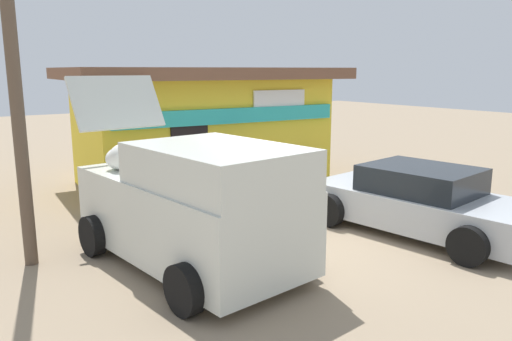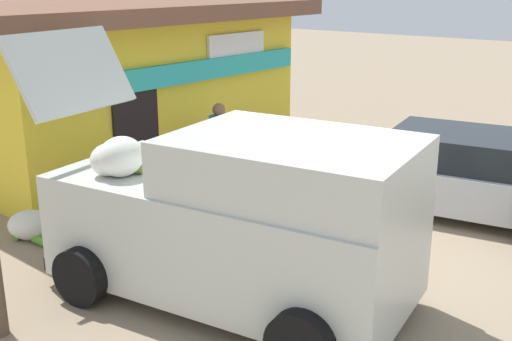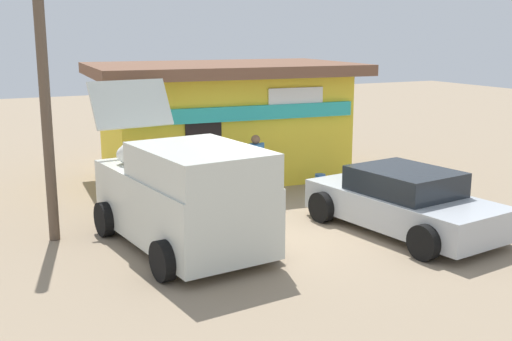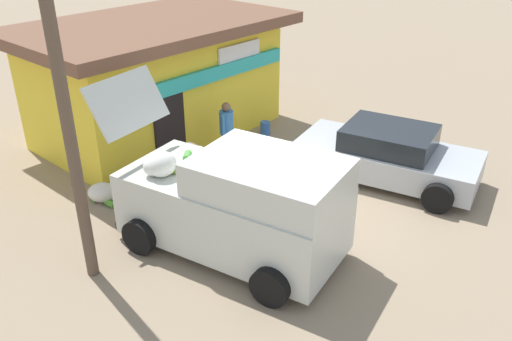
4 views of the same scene
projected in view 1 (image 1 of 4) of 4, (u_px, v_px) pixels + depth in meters
The scene contains 9 objects.
ground_plane at pixel (294, 243), 8.93m from camera, with size 60.00×60.00×0.00m, color gray.
storefront_bar at pixel (202, 124), 13.44m from camera, with size 7.30×4.86×3.10m.
delivery_van at pixel (192, 205), 7.68m from camera, with size 2.61×4.77×2.94m.
parked_sedan at pixel (420, 201), 9.41m from camera, with size 2.61×4.30×1.27m.
vendor_standing at pixel (247, 166), 11.25m from camera, with size 0.54×0.44×1.57m.
customer_bending at pixel (182, 181), 10.03m from camera, with size 0.59×0.84×1.34m.
unloaded_banana_pile at pixel (101, 209), 10.39m from camera, with size 0.79×0.85×0.42m.
paint_bucket at pixel (305, 183), 12.75m from camera, with size 0.27×0.27×0.37m, color blue.
utility_pole at pixel (18, 112), 7.48m from camera, with size 0.20×0.20×4.84m, color brown.
Camera 1 is at (-5.39, -6.60, 3.05)m, focal length 34.91 mm.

